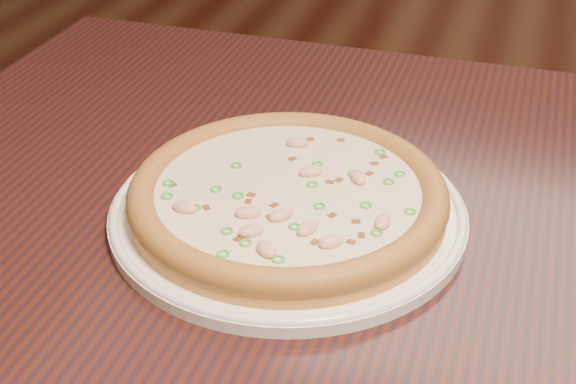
% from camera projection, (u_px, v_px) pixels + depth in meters
% --- Properties ---
extents(hero_table, '(1.20, 0.80, 0.75)m').
position_uv_depth(hero_table, '(409.00, 288.00, 0.85)').
color(hero_table, black).
rests_on(hero_table, ground).
extents(plate, '(0.35, 0.35, 0.02)m').
position_uv_depth(plate, '(288.00, 210.00, 0.79)').
color(plate, white).
rests_on(plate, hero_table).
extents(pizza, '(0.31, 0.31, 0.03)m').
position_uv_depth(pizza, '(288.00, 195.00, 0.78)').
color(pizza, '#C48A41').
rests_on(pizza, plate).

